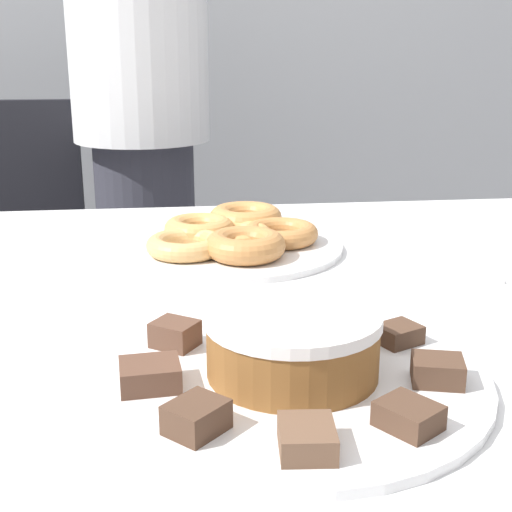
% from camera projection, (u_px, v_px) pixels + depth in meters
% --- Properties ---
extents(table, '(1.48, 1.10, 0.74)m').
position_uv_depth(table, '(221.00, 356.00, 0.95)').
color(table, white).
rests_on(table, ground_plane).
extents(person_standing, '(0.33, 0.33, 1.65)m').
position_uv_depth(person_standing, '(142.00, 120.00, 1.75)').
color(person_standing, '#383842').
rests_on(person_standing, ground_plane).
extents(office_chair_left, '(0.44, 0.44, 0.92)m').
position_uv_depth(office_chair_left, '(4.00, 293.00, 1.83)').
color(office_chair_left, black).
rests_on(office_chair_left, ground_plane).
extents(plate_cake, '(0.38, 0.38, 0.01)m').
position_uv_depth(plate_cake, '(292.00, 378.00, 0.70)').
color(plate_cake, white).
rests_on(plate_cake, table).
extents(plate_donuts, '(0.35, 0.35, 0.01)m').
position_uv_depth(plate_donuts, '(234.00, 247.00, 1.14)').
color(plate_donuts, white).
rests_on(plate_donuts, table).
extents(frosted_cake, '(0.17, 0.17, 0.06)m').
position_uv_depth(frosted_cake, '(293.00, 342.00, 0.69)').
color(frosted_cake, brown).
rests_on(frosted_cake, plate_cake).
extents(lamington_0, '(0.06, 0.05, 0.02)m').
position_uv_depth(lamington_0, '(437.00, 370.00, 0.68)').
color(lamington_0, '#513828').
rests_on(lamington_0, plate_cake).
extents(lamington_1, '(0.06, 0.05, 0.02)m').
position_uv_depth(lamington_1, '(398.00, 334.00, 0.76)').
color(lamington_1, '#513828').
rests_on(lamington_1, plate_cake).
extents(lamington_2, '(0.07, 0.07, 0.02)m').
position_uv_depth(lamington_2, '(324.00, 313.00, 0.82)').
color(lamington_2, '#513828').
rests_on(lamington_2, plate_cake).
extents(lamington_3, '(0.05, 0.05, 0.02)m').
position_uv_depth(lamington_3, '(242.00, 314.00, 0.82)').
color(lamington_3, brown).
rests_on(lamington_3, plate_cake).
extents(lamington_4, '(0.06, 0.06, 0.03)m').
position_uv_depth(lamington_4, '(175.00, 334.00, 0.76)').
color(lamington_4, brown).
rests_on(lamington_4, plate_cake).
extents(lamington_5, '(0.06, 0.05, 0.02)m').
position_uv_depth(lamington_5, '(150.00, 375.00, 0.67)').
color(lamington_5, brown).
rests_on(lamington_5, plate_cake).
extents(lamington_6, '(0.06, 0.06, 0.03)m').
position_uv_depth(lamington_6, '(196.00, 417.00, 0.59)').
color(lamington_6, '#513828').
rests_on(lamington_6, plate_cake).
extents(lamington_7, '(0.05, 0.06, 0.02)m').
position_uv_depth(lamington_7, '(307.00, 438.00, 0.56)').
color(lamington_7, brown).
rests_on(lamington_7, plate_cake).
extents(lamington_8, '(0.06, 0.06, 0.02)m').
position_uv_depth(lamington_8, '(409.00, 416.00, 0.60)').
color(lamington_8, '#513828').
rests_on(lamington_8, plate_cake).
extents(donut_0, '(0.12, 0.12, 0.03)m').
position_uv_depth(donut_0, '(234.00, 236.00, 1.13)').
color(donut_0, tan).
rests_on(donut_0, plate_donuts).
extents(donut_1, '(0.11, 0.11, 0.03)m').
position_uv_depth(donut_1, '(199.00, 229.00, 1.16)').
color(donut_1, tan).
rests_on(donut_1, plate_donuts).
extents(donut_2, '(0.12, 0.12, 0.03)m').
position_uv_depth(donut_2, '(186.00, 245.00, 1.08)').
color(donut_2, '#E5AD66').
rests_on(donut_2, plate_donuts).
extents(donut_3, '(0.12, 0.12, 0.04)m').
position_uv_depth(donut_3, '(245.00, 245.00, 1.06)').
color(donut_3, '#C68447').
rests_on(donut_3, plate_donuts).
extents(donut_4, '(0.12, 0.12, 0.03)m').
position_uv_depth(donut_4, '(281.00, 233.00, 1.14)').
color(donut_4, '#C68447').
rests_on(donut_4, plate_donuts).
extents(donut_5, '(0.13, 0.13, 0.04)m').
position_uv_depth(donut_5, '(246.00, 218.00, 1.23)').
color(donut_5, '#D18E4C').
rests_on(donut_5, plate_donuts).
extents(napkin, '(0.12, 0.10, 0.01)m').
position_uv_depth(napkin, '(461.00, 272.00, 1.03)').
color(napkin, white).
rests_on(napkin, table).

